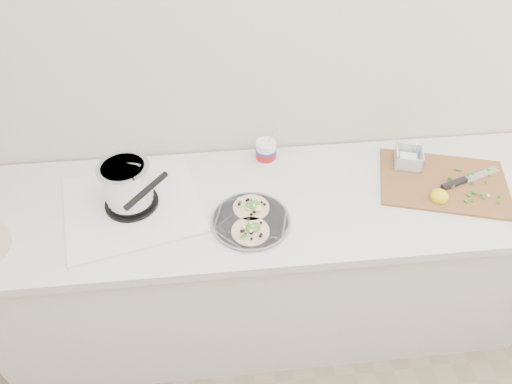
{
  "coord_description": "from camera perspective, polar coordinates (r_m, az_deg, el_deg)",
  "views": [
    {
      "loc": [
        -0.19,
        0.14,
        2.18
      ],
      "look_at": [
        -0.06,
        1.4,
        0.96
      ],
      "focal_mm": 32.0,
      "sensor_mm": 36.0,
      "label": 1
    }
  ],
  "objects": [
    {
      "name": "stove",
      "position": [
        1.8,
        -15.6,
        0.05
      ],
      "size": [
        0.6,
        0.57,
        0.24
      ],
      "rotation": [
        0.0,
        0.0,
        0.23
      ],
      "color": "silver",
      "rests_on": "counter"
    },
    {
      "name": "cutboard",
      "position": [
        2.03,
        22.14,
        1.66
      ],
      "size": [
        0.59,
        0.48,
        0.08
      ],
      "rotation": [
        0.0,
        0.0,
        -0.28
      ],
      "color": "brown",
      "rests_on": "counter"
    },
    {
      "name": "taco_plate",
      "position": [
        1.72,
        -0.65,
        -3.39
      ],
      "size": [
        0.3,
        0.3,
        0.04
      ],
      "rotation": [
        0.0,
        0.0,
        -0.38
      ],
      "color": "slate",
      "rests_on": "counter"
    },
    {
      "name": "tub",
      "position": [
        1.95,
        1.35,
        5.27
      ],
      "size": [
        0.09,
        0.09,
        0.2
      ],
      "rotation": [
        0.0,
        0.0,
        0.41
      ],
      "color": "white",
      "rests_on": "counter"
    },
    {
      "name": "counter",
      "position": [
        2.17,
        1.57,
        -9.1
      ],
      "size": [
        2.44,
        0.66,
        0.9
      ],
      "color": "silver",
      "rests_on": "ground"
    }
  ]
}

